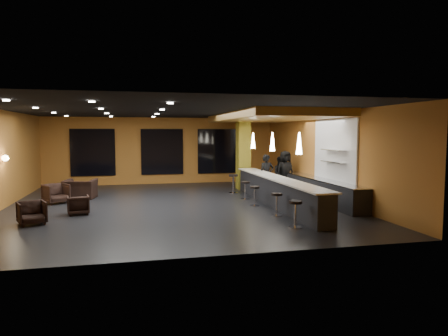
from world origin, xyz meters
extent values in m
cube|color=black|center=(0.00, 0.00, -0.05)|extent=(12.00, 13.00, 0.10)
cube|color=black|center=(0.00, 0.00, 3.55)|extent=(12.00, 13.00, 0.10)
cube|color=#A66625|center=(0.00, 6.55, 1.75)|extent=(12.00, 0.10, 3.50)
cube|color=#A66625|center=(0.00, -6.55, 1.75)|extent=(12.00, 0.10, 3.50)
cube|color=#A66625|center=(6.05, 0.00, 1.75)|extent=(0.10, 13.00, 3.50)
cube|color=#A2732F|center=(4.00, 1.00, 3.36)|extent=(3.60, 8.00, 0.28)
cube|color=black|center=(-3.50, 6.44, 1.70)|extent=(2.20, 0.06, 2.40)
cube|color=black|center=(0.00, 6.44, 1.70)|extent=(2.20, 0.06, 2.40)
cube|color=black|center=(3.00, 6.44, 1.70)|extent=(2.20, 0.06, 2.40)
cube|color=white|center=(5.96, -1.00, 2.00)|extent=(0.06, 3.20, 2.40)
cube|color=black|center=(3.65, -1.00, 0.50)|extent=(0.60, 8.00, 1.00)
cube|color=white|center=(3.65, -1.00, 1.02)|extent=(0.78, 8.10, 0.05)
cube|color=black|center=(5.65, -0.50, 0.43)|extent=(0.70, 6.00, 0.86)
cube|color=silver|center=(5.65, -0.50, 0.89)|extent=(0.72, 6.00, 0.03)
cube|color=silver|center=(5.82, -1.20, 1.60)|extent=(0.30, 1.50, 0.03)
cube|color=silver|center=(5.82, -1.20, 2.05)|extent=(0.30, 1.50, 0.03)
cube|color=olive|center=(3.65, 3.60, 1.75)|extent=(0.60, 0.60, 3.50)
sphere|color=#FFE5B2|center=(-5.88, 0.50, 1.80)|extent=(0.22, 0.22, 0.22)
cone|color=white|center=(3.65, -3.00, 2.35)|extent=(0.20, 0.20, 0.70)
cone|color=white|center=(3.65, -0.50, 2.35)|extent=(0.20, 0.20, 0.70)
cone|color=white|center=(3.65, 2.00, 2.35)|extent=(0.20, 0.20, 0.70)
imported|color=black|center=(4.19, 1.69, 0.87)|extent=(0.64, 0.43, 1.75)
imported|color=black|center=(5.17, 2.55, 0.80)|extent=(0.89, 0.76, 1.60)
imported|color=black|center=(5.25, 2.21, 0.94)|extent=(1.02, 0.77, 1.88)
imported|color=black|center=(-4.42, -2.34, 0.34)|extent=(0.97, 0.98, 0.69)
imported|color=black|center=(-3.29, -1.09, 0.31)|extent=(0.78, 0.80, 0.63)
imported|color=black|center=(-4.39, 1.28, 0.38)|extent=(1.12, 1.13, 0.75)
imported|color=black|center=(-3.64, 2.27, 0.39)|extent=(1.37, 1.25, 0.78)
cylinder|color=silver|center=(2.95, -4.44, 0.01)|extent=(0.39, 0.39, 0.03)
cylinder|color=silver|center=(2.95, -4.44, 0.36)|extent=(0.07, 0.07, 0.68)
cylinder|color=black|center=(2.95, -4.44, 0.73)|extent=(0.37, 0.37, 0.08)
cylinder|color=silver|center=(3.00, -2.78, 0.01)|extent=(0.38, 0.38, 0.03)
cylinder|color=silver|center=(3.00, -2.78, 0.35)|extent=(0.07, 0.07, 0.66)
cylinder|color=black|center=(3.00, -2.78, 0.71)|extent=(0.36, 0.36, 0.08)
cylinder|color=silver|center=(2.84, -0.91, 0.01)|extent=(0.37, 0.37, 0.03)
cylinder|color=silver|center=(2.84, -0.91, 0.34)|extent=(0.06, 0.06, 0.65)
cylinder|color=black|center=(2.84, -0.91, 0.69)|extent=(0.35, 0.35, 0.07)
cylinder|color=silver|center=(2.89, 0.55, 0.01)|extent=(0.37, 0.37, 0.03)
cylinder|color=silver|center=(2.89, 0.55, 0.34)|extent=(0.07, 0.07, 0.65)
cylinder|color=black|center=(2.89, 0.55, 0.70)|extent=(0.35, 0.35, 0.07)
cylinder|color=silver|center=(2.83, 2.31, 0.02)|extent=(0.43, 0.43, 0.03)
cylinder|color=silver|center=(2.83, 2.31, 0.39)|extent=(0.07, 0.07, 0.75)
cylinder|color=black|center=(2.83, 2.31, 0.80)|extent=(0.40, 0.40, 0.09)
camera|label=1|loc=(-1.48, -14.81, 2.66)|focal=32.00mm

